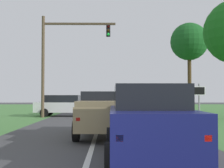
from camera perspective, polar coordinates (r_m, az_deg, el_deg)
ground_plane at (r=15.25m, az=-2.72°, el=-8.55°), size 120.00×120.00×0.00m
red_suv_near at (r=8.57m, az=6.56°, el=-6.58°), size 2.31×4.97×2.00m
pickup_truck_lead at (r=13.46m, az=-1.45°, el=-5.22°), size 2.30×5.46×1.88m
traffic_light at (r=25.14m, az=-9.23°, el=5.68°), size 5.78×0.40×7.93m
keep_moving_sign at (r=16.01m, az=15.44°, el=-2.88°), size 0.60×0.09×2.30m
crossing_suv_far at (r=26.46m, az=-8.65°, el=-3.78°), size 4.84×2.26×1.74m
extra_tree_1 at (r=31.64m, az=13.74°, el=7.33°), size 3.62×3.62×8.72m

